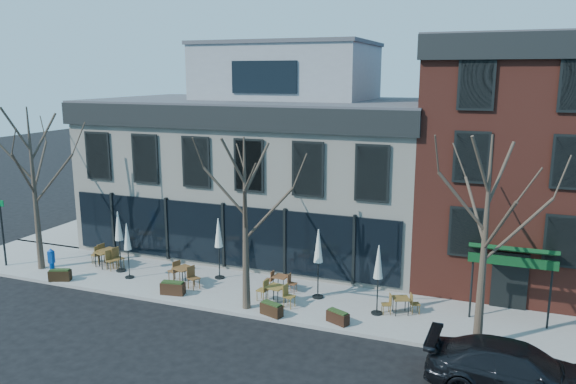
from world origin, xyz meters
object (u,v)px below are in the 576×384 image
(call_box, at_px, (52,263))
(umbrella_0, at_px, (119,229))
(parked_sedan, at_px, (517,371))
(cafe_set_0, at_px, (104,257))

(call_box, xyz_separation_m, umbrella_0, (2.27, 2.07, 1.31))
(call_box, distance_m, umbrella_0, 3.34)
(umbrella_0, bearing_deg, call_box, -137.65)
(parked_sedan, xyz_separation_m, cafe_set_0, (-19.00, 4.61, -0.14))
(umbrella_0, bearing_deg, cafe_set_0, 169.43)
(call_box, xyz_separation_m, cafe_set_0, (1.09, 2.29, -0.30))
(call_box, height_order, cafe_set_0, call_box)
(parked_sedan, bearing_deg, call_box, 85.63)
(call_box, distance_m, cafe_set_0, 2.55)
(parked_sedan, height_order, umbrella_0, umbrella_0)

